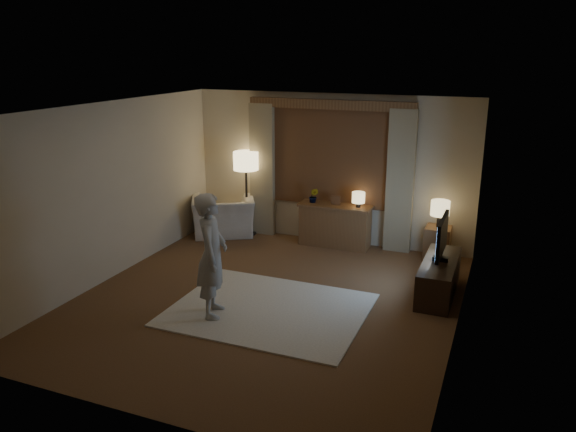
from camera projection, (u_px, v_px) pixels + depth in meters
The scene contains 13 objects.
room at pixel (280, 198), 7.75m from camera, with size 5.04×5.54×2.64m.
rug at pixel (269, 309), 7.40m from camera, with size 2.50×2.00×0.02m, color #EEE1C8.
sideboard at pixel (335, 226), 9.74m from camera, with size 1.20×0.40×0.70m, color brown.
picture_frame at pixel (336, 201), 9.61m from camera, with size 0.16×0.02×0.20m, color brown.
plant at pixel (314, 196), 9.74m from camera, with size 0.17×0.13×0.30m, color #999999.
table_lamp_sideboard at pixel (358, 198), 9.44m from camera, with size 0.22×0.22×0.30m.
floor_lamp at pixel (246, 165), 10.08m from camera, with size 0.45×0.45×1.55m.
armchair at pixel (223, 216), 10.33m from camera, with size 1.11×0.97×0.72m, color beige.
side_table at pixel (437, 244), 9.09m from camera, with size 0.40×0.40×0.56m, color brown.
table_lamp_side at pixel (440, 209), 8.92m from camera, with size 0.30×0.30×0.44m.
tv_stand at pixel (439, 277), 7.82m from camera, with size 0.45×1.40×0.50m, color black.
tv at pixel (442, 237), 7.65m from camera, with size 0.21×0.86×0.62m.
person at pixel (212, 255), 7.04m from camera, with size 0.59×0.39×1.61m, color #AAA69D.
Camera 1 is at (2.91, -6.41, 3.31)m, focal length 35.00 mm.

